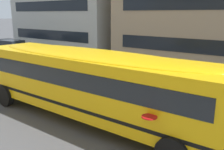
% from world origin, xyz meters
% --- Properties ---
extents(ground_plane, '(400.00, 400.00, 0.00)m').
position_xyz_m(ground_plane, '(0.00, 0.00, 0.00)').
color(ground_plane, '#4C4C4F').
extents(sidewalk_far, '(120.00, 3.00, 0.01)m').
position_xyz_m(sidewalk_far, '(0.00, 8.08, 0.01)').
color(sidewalk_far, gray).
rests_on(sidewalk_far, ground_plane).
extents(lane_centreline, '(110.00, 0.16, 0.01)m').
position_xyz_m(lane_centreline, '(0.00, 0.00, 0.00)').
color(lane_centreline, silver).
rests_on(lane_centreline, ground_plane).
extents(school_bus, '(13.06, 3.09, 2.91)m').
position_xyz_m(school_bus, '(3.86, -1.87, 1.73)').
color(school_bus, yellow).
rests_on(school_bus, ground_plane).
extents(parked_car_green_past_driveway, '(3.98, 2.03, 1.64)m').
position_xyz_m(parked_car_green_past_driveway, '(-13.49, 5.23, 0.84)').
color(parked_car_green_past_driveway, '#236038').
rests_on(parked_car_green_past_driveway, ground_plane).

